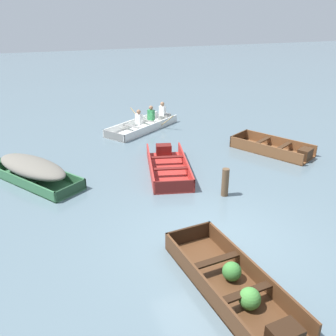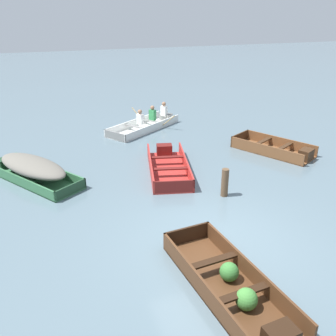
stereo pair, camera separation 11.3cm
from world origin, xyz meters
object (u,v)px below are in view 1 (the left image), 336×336
object	(u,v)px
skiff_wooden_brown_near_moored	(275,149)
mooring_post	(225,182)
rowboat_white_with_crew	(146,124)
dinghy_dark_varnish_foreground	(236,287)
skiff_green_mid_moored	(32,169)
skiff_red_far_moored	(168,165)

from	to	relation	value
skiff_wooden_brown_near_moored	mooring_post	bearing A→B (deg)	-144.68
skiff_wooden_brown_near_moored	rowboat_white_with_crew	size ratio (longest dim) A/B	0.85
dinghy_dark_varnish_foreground	skiff_green_mid_moored	xyz separation A→B (m)	(-3.32, 6.39, 0.22)
skiff_wooden_brown_near_moored	rowboat_white_with_crew	xyz separation A→B (m)	(-3.50, 4.41, 0.05)
rowboat_white_with_crew	dinghy_dark_varnish_foreground	bearing A→B (deg)	-97.79
skiff_green_mid_moored	rowboat_white_with_crew	bearing A→B (deg)	39.28
skiff_red_far_moored	rowboat_white_with_crew	world-z (taller)	rowboat_white_with_crew
mooring_post	skiff_wooden_brown_near_moored	bearing A→B (deg)	35.32
dinghy_dark_varnish_foreground	skiff_wooden_brown_near_moored	xyz separation A→B (m)	(4.91, 5.85, -0.02)
skiff_green_mid_moored	mooring_post	distance (m)	5.73
rowboat_white_with_crew	skiff_green_mid_moored	bearing A→B (deg)	-140.72
skiff_green_mid_moored	rowboat_white_with_crew	size ratio (longest dim) A/B	0.97
skiff_green_mid_moored	mooring_post	size ratio (longest dim) A/B	4.32
skiff_wooden_brown_near_moored	mooring_post	distance (m)	4.01
skiff_green_mid_moored	mooring_post	bearing A→B (deg)	-29.92
dinghy_dark_varnish_foreground	skiff_wooden_brown_near_moored	bearing A→B (deg)	50.00
dinghy_dark_varnish_foreground	skiff_green_mid_moored	size ratio (longest dim) A/B	0.97
mooring_post	skiff_green_mid_moored	bearing A→B (deg)	150.08
dinghy_dark_varnish_foreground	skiff_red_far_moored	distance (m)	5.81
skiff_green_mid_moored	mooring_post	xyz separation A→B (m)	(4.97, -2.86, 0.02)
skiff_red_far_moored	mooring_post	world-z (taller)	mooring_post
mooring_post	rowboat_white_with_crew	bearing A→B (deg)	92.03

